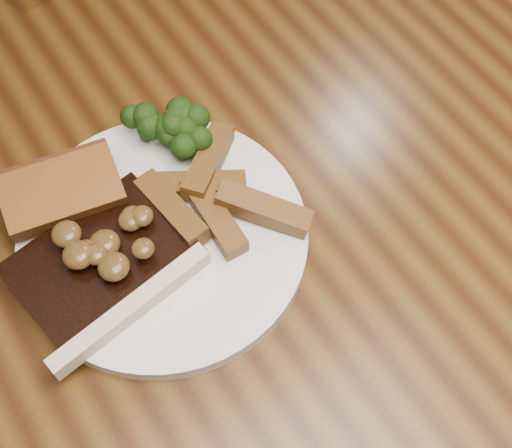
{
  "coord_description": "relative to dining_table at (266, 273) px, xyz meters",
  "views": [
    {
      "loc": [
        -0.19,
        -0.27,
        1.33
      ],
      "look_at": [
        -0.02,
        -0.0,
        0.78
      ],
      "focal_mm": 50.0,
      "sensor_mm": 36.0,
      "label": 1
    }
  ],
  "objects": [
    {
      "name": "dining_table",
      "position": [
        0.0,
        0.0,
        0.0
      ],
      "size": [
        1.6,
        0.9,
        0.75
      ],
      "color": "#4D2F0F",
      "rests_on": "ground"
    },
    {
      "name": "plate",
      "position": [
        -0.09,
        0.04,
        0.1
      ],
      "size": [
        0.3,
        0.3,
        0.01
      ],
      "primitive_type": "cylinder",
      "rotation": [
        0.0,
        0.0,
        -0.15
      ],
      "color": "white",
      "rests_on": "dining_table"
    },
    {
      "name": "chair_far",
      "position": [
        0.14,
        0.57,
        -0.2
      ],
      "size": [
        0.5,
        0.5,
        0.84
      ],
      "rotation": [
        0.0,
        0.0,
        3.48
      ],
      "color": "black",
      "rests_on": "ground"
    },
    {
      "name": "broccoli_cluster",
      "position": [
        -0.02,
        0.12,
        0.12
      ],
      "size": [
        0.07,
        0.07,
        0.04
      ],
      "primitive_type": null,
      "color": "#1B3C0D",
      "rests_on": "plate"
    },
    {
      "name": "steak",
      "position": [
        -0.15,
        0.04,
        0.12
      ],
      "size": [
        0.16,
        0.13,
        0.02
      ],
      "primitive_type": "cube",
      "rotation": [
        0.0,
        0.0,
        0.15
      ],
      "color": "black",
      "rests_on": "plate"
    },
    {
      "name": "mushroom_pile",
      "position": [
        -0.14,
        0.05,
        0.14
      ],
      "size": [
        0.08,
        0.08,
        0.03
      ],
      "primitive_type": null,
      "color": "brown",
      "rests_on": "steak"
    },
    {
      "name": "steak_bone",
      "position": [
        -0.15,
        -0.01,
        0.11
      ],
      "size": [
        0.16,
        0.04,
        0.02
      ],
      "primitive_type": "cube",
      "rotation": [
        0.0,
        0.0,
        0.15
      ],
      "color": "beige",
      "rests_on": "plate"
    },
    {
      "name": "garlic_bread",
      "position": [
        -0.15,
        0.11,
        0.12
      ],
      "size": [
        0.11,
        0.08,
        0.02
      ],
      "primitive_type": "cube",
      "rotation": [
        0.0,
        0.0,
        -0.19
      ],
      "color": "brown",
      "rests_on": "plate"
    },
    {
      "name": "potato_wedges",
      "position": [
        -0.03,
        0.03,
        0.12
      ],
      "size": [
        0.11,
        0.11,
        0.02
      ],
      "primitive_type": null,
      "color": "brown",
      "rests_on": "plate"
    },
    {
      "name": "ground",
      "position": [
        0.0,
        0.0,
        -0.66
      ],
      "size": [
        4.5,
        4.5,
        0.0
      ],
      "primitive_type": "plane",
      "color": "#36170C",
      "rests_on": "ground"
    }
  ]
}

